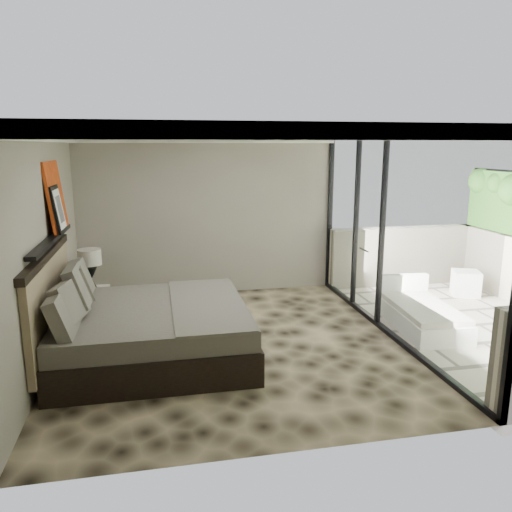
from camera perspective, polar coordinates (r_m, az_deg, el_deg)
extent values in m
plane|color=black|center=(6.83, -2.88, -10.05)|extent=(5.00, 5.00, 0.00)
cube|color=silver|center=(6.31, -3.17, 14.06)|extent=(4.50, 5.00, 0.02)
cube|color=gray|center=(8.86, -5.44, 4.56)|extent=(4.50, 0.02, 2.80)
cube|color=gray|center=(6.49, -22.98, 0.69)|extent=(0.02, 5.00, 2.80)
cube|color=white|center=(7.11, 15.23, 2.20)|extent=(0.08, 5.00, 2.80)
cube|color=#BEB2A2|center=(8.25, 24.08, -7.57)|extent=(3.00, 5.00, 0.12)
cube|color=black|center=(6.56, -22.37, 1.74)|extent=(0.12, 2.20, 0.05)
cube|color=black|center=(6.52, -11.47, -9.51)|extent=(2.35, 2.23, 0.40)
cube|color=#565248|center=(6.41, -11.60, -6.82)|extent=(2.29, 2.17, 0.25)
cube|color=#4F4D45|center=(6.40, -5.61, -5.44)|extent=(0.89, 2.21, 0.03)
cube|color=#93785E|center=(6.45, -22.47, -5.00)|extent=(0.08, 2.33, 1.12)
cube|color=black|center=(7.90, -18.38, -5.41)|extent=(0.73, 0.73, 0.55)
cone|color=black|center=(7.79, -18.29, -3.10)|extent=(0.19, 0.19, 0.17)
cone|color=black|center=(7.74, -18.38, -1.86)|extent=(0.19, 0.19, 0.17)
cylinder|color=beige|center=(7.69, -18.50, -0.11)|extent=(0.34, 0.34, 0.23)
cube|color=#9F200D|center=(7.06, -21.97, 6.39)|extent=(0.13, 0.90, 0.90)
cube|color=black|center=(6.88, -21.69, 5.01)|extent=(0.11, 0.50, 0.60)
cube|color=white|center=(9.65, 22.84, -2.88)|extent=(0.57, 0.57, 0.44)
cube|color=white|center=(7.73, 18.49, -6.86)|extent=(0.91, 1.64, 0.28)
cube|color=beige|center=(7.68, 18.58, -5.61)|extent=(0.86, 1.53, 0.08)
cube|color=white|center=(8.28, 16.46, -3.19)|extent=(0.80, 0.18, 0.35)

